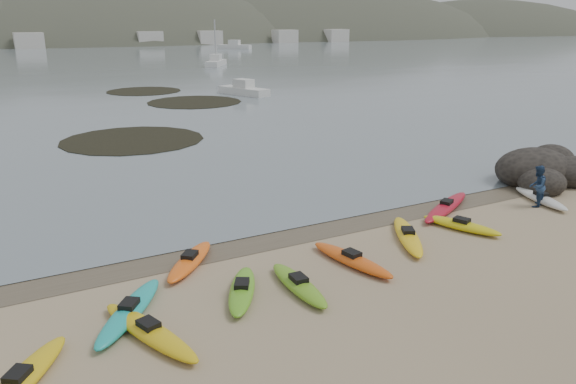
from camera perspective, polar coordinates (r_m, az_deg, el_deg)
ground at (r=21.01m, az=0.00°, el=-3.91°), size 600.00×600.00×0.00m
wet_sand at (r=20.76m, az=0.40°, el=-4.16°), size 60.00×60.00×0.00m
kayaks at (r=17.51m, az=1.82°, el=-7.81°), size 23.33×8.52×0.34m
person_east at (r=25.58m, az=23.99°, el=0.54°), size 1.06×0.96×1.76m
rock_cluster at (r=29.89m, az=24.66°, el=1.49°), size 5.54×4.12×2.01m
kelp_mats at (r=50.47m, az=-12.91°, el=8.22°), size 18.23×33.27×0.04m
moored_boats at (r=103.94m, az=-20.75°, el=12.31°), size 92.93×89.92×1.26m
far_hills at (r=218.00m, az=-15.73°, el=10.44°), size 550.00×135.00×80.00m
far_town at (r=163.03m, az=-23.86°, el=13.89°), size 199.00×5.00×4.00m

